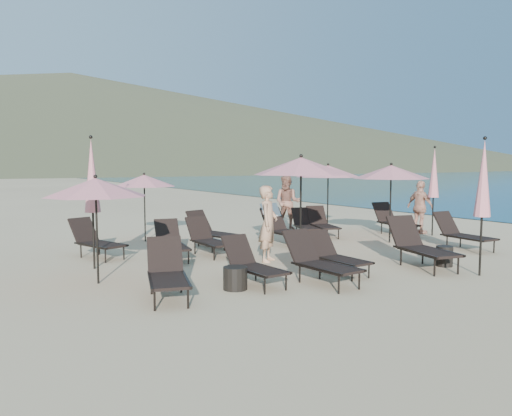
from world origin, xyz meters
TOP-DOWN VIEW (x-y plane):
  - ground at (0.00, 0.00)m, footprint 800.00×800.00m
  - volcanic_headland at (71.37, 302.62)m, footprint 690.00×690.00m
  - lounger_0 at (-4.95, 0.31)m, footprint 1.10×1.76m
  - lounger_1 at (-3.25, 0.27)m, footprint 0.65×1.54m
  - lounger_2 at (-2.14, -0.32)m, footprint 0.73×1.70m
  - lounger_3 at (-1.28, 0.14)m, footprint 0.58×1.47m
  - lounger_4 at (0.69, -0.36)m, footprint 1.13×1.96m
  - lounger_5 at (3.49, 0.56)m, footprint 0.76×1.70m
  - lounger_6 at (-5.01, 4.61)m, footprint 1.09×1.72m
  - lounger_7 at (-3.55, 3.44)m, footprint 0.90×1.65m
  - lounger_8 at (-1.89, 4.55)m, footprint 1.03×1.76m
  - lounger_9 at (-0.08, 3.76)m, footprint 0.70×1.81m
  - lounger_10 at (1.91, 4.39)m, footprint 1.09×1.69m
  - lounger_11 at (4.12, 3.48)m, footprint 0.98×1.81m
  - lounger_12 at (1.42, 4.58)m, footprint 1.03×1.60m
  - lounger_13 at (-2.55, 3.46)m, footprint 0.64×1.59m
  - umbrella_open_0 at (-5.68, 1.91)m, footprint 1.92×1.92m
  - umbrella_open_1 at (-0.82, 1.96)m, footprint 2.32×2.32m
  - umbrella_open_2 at (2.73, 2.37)m, footprint 2.13×2.13m
  - umbrella_open_3 at (-3.13, 6.36)m, footprint 1.87×1.87m
  - umbrella_open_4 at (2.62, 4.96)m, footprint 2.12×2.12m
  - umbrella_closed_0 at (1.03, -1.58)m, footprint 0.33×0.33m
  - umbrella_closed_1 at (4.95, 2.64)m, footprint 0.33×0.33m
  - umbrella_closed_2 at (-5.39, 3.31)m, footprint 0.34×0.34m
  - side_table_0 at (-3.71, 0.13)m, footprint 0.44×0.44m
  - side_table_1 at (1.23, -0.59)m, footprint 0.37×0.37m
  - beachgoer_a at (-1.75, 1.97)m, footprint 0.76×0.74m
  - beachgoer_b at (2.01, 6.37)m, footprint 1.12×1.15m
  - beachgoer_c at (4.98, 3.15)m, footprint 0.44×1.02m

SIDE VIEW (x-z plane):
  - ground at x=0.00m, z-range 0.00..0.00m
  - side_table_0 at x=-3.71m, z-range 0.00..0.41m
  - side_table_1 at x=1.23m, z-range 0.00..0.45m
  - lounger_3 at x=-1.28m, z-range -0.03..0.81m
  - lounger_12 at x=1.42m, z-range -0.03..0.83m
  - lounger_1 at x=-3.25m, z-range -0.03..0.84m
  - lounger_7 at x=-3.55m, z-range -0.03..0.87m
  - lounger_13 at x=-2.55m, z-range -0.03..0.87m
  - lounger_10 at x=1.91m, z-range -0.03..0.88m
  - lounger_6 at x=-5.01m, z-range -0.03..0.90m
  - lounger_0 at x=-4.95m, z-range -0.03..0.91m
  - lounger_8 at x=-1.89m, z-range -0.03..0.92m
  - lounger_5 at x=3.49m, z-range -0.03..0.92m
  - lounger_2 at x=-2.14m, z-range -0.03..0.93m
  - lounger_11 at x=4.12m, z-range -0.03..0.96m
  - lounger_4 at x=0.69m, z-range -0.03..1.03m
  - lounger_9 at x=-0.08m, z-range -0.02..1.09m
  - beachgoer_c at x=4.98m, z-range 0.00..1.73m
  - beachgoer_a at x=-1.75m, z-range 0.00..1.76m
  - beachgoer_b at x=2.01m, z-range 0.00..1.87m
  - umbrella_open_3 at x=-3.13m, z-range 0.77..2.78m
  - umbrella_open_0 at x=-5.68m, z-range 0.79..2.86m
  - umbrella_closed_0 at x=1.03m, z-range 0.55..3.36m
  - umbrella_closed_1 at x=4.95m, z-range 0.55..3.37m
  - umbrella_closed_2 at x=-5.39m, z-range 0.56..3.43m
  - umbrella_open_4 at x=2.62m, z-range 0.88..3.16m
  - umbrella_open_2 at x=2.73m, z-range 0.88..3.18m
  - umbrella_open_1 at x=-0.82m, z-range 0.96..3.45m
  - volcanic_headland at x=71.37m, z-range -1.01..53.99m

